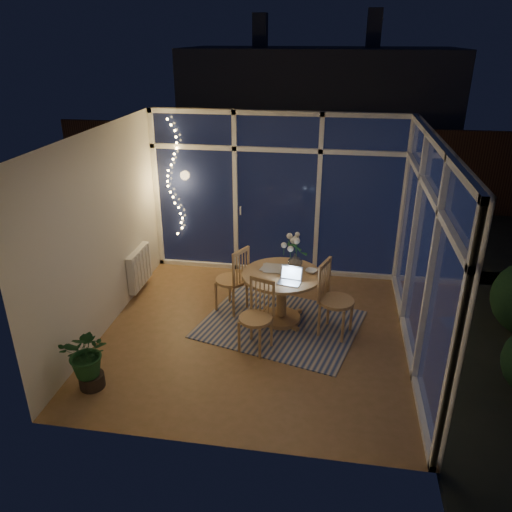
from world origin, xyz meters
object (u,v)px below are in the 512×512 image
laptop (289,276)px  potted_plant (88,358)px  chair_front (255,317)px  chair_right (337,299)px  chair_left (231,278)px  flower_vase (295,260)px  dining_table (281,298)px

laptop → potted_plant: size_ratio=0.37×
chair_front → chair_right: bearing=48.9°
chair_front → laptop: chair_front is taller
chair_left → chair_front: 1.05m
laptop → chair_right: bearing=15.0°
chair_front → laptop: (0.36, 0.47, 0.36)m
potted_plant → laptop: bearing=35.8°
laptop → flower_vase: bearing=96.3°
laptop → potted_plant: 2.57m
chair_front → potted_plant: 1.97m
flower_vase → chair_left: bearing=-178.9°
chair_right → laptop: chair_right is taller
laptop → potted_plant: bearing=-134.2°
dining_table → laptop: size_ratio=3.73×
chair_front → chair_left: bearing=139.1°
chair_front → potted_plant: (-1.69, -1.01, -0.09)m
dining_table → flower_vase: flower_vase is taller
chair_front → flower_vase: (0.39, 0.94, 0.36)m
chair_left → laptop: (0.86, -0.46, 0.33)m
laptop → dining_table: bearing=125.2°
flower_vase → potted_plant: flower_vase is taller
chair_left → chair_right: bearing=100.8°
dining_table → chair_front: size_ratio=1.14×
chair_left → chair_right: (1.47, -0.40, 0.02)m
flower_vase → potted_plant: (-2.08, -1.95, -0.45)m
chair_front → flower_vase: bearing=88.2°
chair_left → flower_vase: 0.95m
chair_right → chair_front: (-0.97, -0.52, -0.05)m
chair_front → laptop: 0.69m
dining_table → laptop: (0.12, -0.26, 0.47)m
dining_table → chair_right: chair_right is taller
chair_right → flower_vase: size_ratio=4.88×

